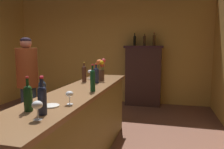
{
  "coord_description": "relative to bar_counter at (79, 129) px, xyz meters",
  "views": [
    {
      "loc": [
        1.57,
        -2.42,
        1.56
      ],
      "look_at": [
        0.8,
        0.61,
        1.14
      ],
      "focal_mm": 35.04,
      "sensor_mm": 36.0,
      "label": 1
    }
  ],
  "objects": [
    {
      "name": "wall_back",
      "position": [
        -0.5,
        3.45,
        0.97
      ],
      "size": [
        5.46,
        0.12,
        2.94
      ],
      "primitive_type": "cube",
      "color": "gold",
      "rests_on": "ground"
    },
    {
      "name": "display_bottle_midleft",
      "position": [
        0.49,
        3.16,
        1.19
      ],
      "size": [
        0.07,
        0.07,
        0.31
      ],
      "color": "#412917",
      "rests_on": "display_cabinet"
    },
    {
      "name": "wine_bottle_chardonnay",
      "position": [
        -0.16,
        0.62,
        0.64
      ],
      "size": [
        0.07,
        0.07,
        0.31
      ],
      "color": "#45261A",
      "rests_on": "bar_counter"
    },
    {
      "name": "wine_bottle_riesling",
      "position": [
        0.1,
        -0.96,
        0.63
      ],
      "size": [
        0.07,
        0.07,
        0.31
      ],
      "color": "#1F253D",
      "rests_on": "bar_counter"
    },
    {
      "name": "display_cabinet",
      "position": [
        0.47,
        3.16,
        0.31
      ],
      "size": [
        0.98,
        0.39,
        1.56
      ],
      "color": "#38221F",
      "rests_on": "ground"
    },
    {
      "name": "bar_counter",
      "position": [
        0.0,
        0.0,
        0.0
      ],
      "size": [
        0.6,
        3.02,
        1.0
      ],
      "color": "olive",
      "rests_on": "ground"
    },
    {
      "name": "wine_bottle_malbec",
      "position": [
        -0.07,
        -0.69,
        0.62
      ],
      "size": [
        0.07,
        0.07,
        0.28
      ],
      "color": "#232D3D",
      "rests_on": "bar_counter"
    },
    {
      "name": "wine_glass_mid",
      "position": [
        -0.19,
        0.95,
        0.61
      ],
      "size": [
        0.08,
        0.08,
        0.15
      ],
      "color": "white",
      "rests_on": "bar_counter"
    },
    {
      "name": "display_bottle_left",
      "position": [
        0.24,
        3.16,
        1.19
      ],
      "size": [
        0.07,
        0.07,
        0.33
      ],
      "color": "black",
      "rests_on": "display_cabinet"
    },
    {
      "name": "wine_bottle_rose",
      "position": [
        0.04,
        0.59,
        0.63
      ],
      "size": [
        0.08,
        0.08,
        0.29
      ],
      "color": "#1E233C",
      "rests_on": "bar_counter"
    },
    {
      "name": "flower_arrangement",
      "position": [
        0.04,
        0.83,
        0.68
      ],
      "size": [
        0.15,
        0.15,
        0.35
      ],
      "color": "#4D2E20",
      "rests_on": "bar_counter"
    },
    {
      "name": "wine_glass_rear",
      "position": [
        0.18,
        -0.63,
        0.59
      ],
      "size": [
        0.07,
        0.07,
        0.13
      ],
      "color": "white",
      "rests_on": "bar_counter"
    },
    {
      "name": "wine_bottle_pinot",
      "position": [
        -0.07,
        -0.91,
        0.62
      ],
      "size": [
        0.07,
        0.07,
        0.3
      ],
      "color": "#183C18",
      "rests_on": "bar_counter"
    },
    {
      "name": "wine_glass_front",
      "position": [
        0.13,
        -1.09,
        0.61
      ],
      "size": [
        0.08,
        0.08,
        0.15
      ],
      "color": "white",
      "rests_on": "bar_counter"
    },
    {
      "name": "display_bottle_center",
      "position": [
        0.73,
        3.16,
        1.2
      ],
      "size": [
        0.08,
        0.08,
        0.33
      ],
      "color": "#4D3117",
      "rests_on": "display_cabinet"
    },
    {
      "name": "wine_bottle_merlot",
      "position": [
        0.19,
        -0.01,
        0.64
      ],
      "size": [
        0.06,
        0.06,
        0.33
      ],
      "color": "#123E1F",
      "rests_on": "bar_counter"
    },
    {
      "name": "cheese_plate",
      "position": [
        0.04,
        -0.74,
        0.5
      ],
      "size": [
        0.16,
        0.16,
        0.01
      ],
      "primitive_type": "cylinder",
      "color": "white",
      "rests_on": "bar_counter"
    },
    {
      "name": "patron_near_entrance",
      "position": [
        -1.2,
        0.67,
        0.43
      ],
      "size": [
        0.35,
        0.35,
        1.69
      ],
      "rotation": [
        0.0,
        0.0,
        -0.19
      ],
      "color": "#233143",
      "rests_on": "ground"
    }
  ]
}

